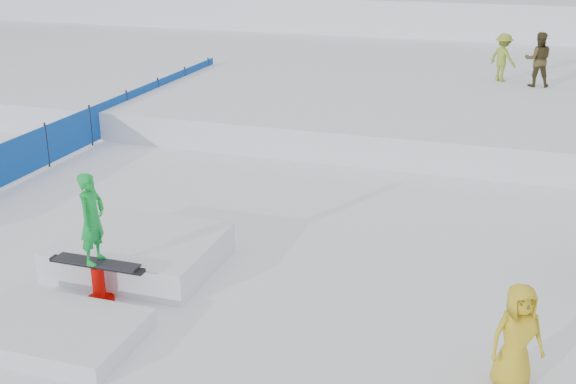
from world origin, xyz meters
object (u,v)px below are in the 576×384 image
(walker_olive, at_px, (538,59))
(walker_ygreen, at_px, (503,57))
(spectator_yellow, at_px, (517,337))
(safety_fence, at_px, (91,125))
(jib_rail_feature, at_px, (118,268))

(walker_olive, bearing_deg, walker_ygreen, -32.76)
(spectator_yellow, bearing_deg, walker_ygreen, 66.15)
(walker_olive, relative_size, walker_ygreen, 1.10)
(safety_fence, height_order, spectator_yellow, spectator_yellow)
(walker_ygreen, height_order, jib_rail_feature, walker_ygreen)
(walker_ygreen, bearing_deg, walker_olive, -165.41)
(walker_olive, height_order, spectator_yellow, walker_olive)
(safety_fence, distance_m, walker_olive, 13.51)
(safety_fence, bearing_deg, walker_olive, 34.40)
(safety_fence, height_order, walker_olive, walker_olive)
(walker_ygreen, bearing_deg, safety_fence, 78.88)
(safety_fence, bearing_deg, spectator_yellow, -34.85)
(walker_olive, height_order, jib_rail_feature, walker_olive)
(walker_olive, xyz_separation_m, jib_rail_feature, (-6.29, -14.40, -1.33))
(walker_ygreen, distance_m, spectator_yellow, 15.82)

